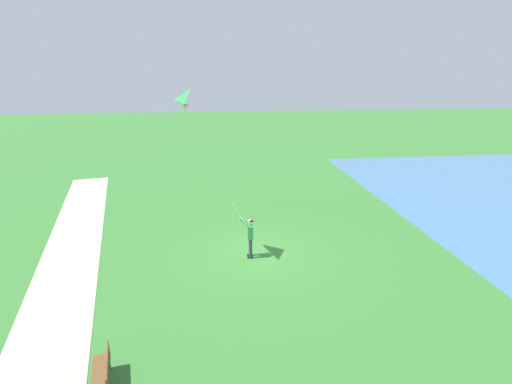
% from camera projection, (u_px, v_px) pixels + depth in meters
% --- Properties ---
extents(ground_plane, '(120.00, 120.00, 0.00)m').
position_uv_depth(ground_plane, '(256.00, 254.00, 17.17)').
color(ground_plane, '#33702D').
extents(walkway_path, '(8.79, 31.83, 0.02)m').
position_uv_depth(walkway_path, '(62.00, 289.00, 14.43)').
color(walkway_path, '#ADA393').
rests_on(walkway_path, ground).
extents(person_kite_flyer, '(0.62, 0.52, 1.83)m').
position_uv_depth(person_kite_flyer, '(250.00, 234.00, 16.61)').
color(person_kite_flyer, '#232328').
rests_on(person_kite_flyer, ground).
extents(flying_kite, '(2.29, 1.29, 5.23)m').
position_uv_depth(flying_kite, '(189.00, 101.00, 14.85)').
color(flying_kite, green).
extents(park_bench_near_walkway, '(0.73, 1.56, 0.88)m').
position_uv_depth(park_bench_near_walkway, '(103.00, 372.00, 9.80)').
color(park_bench_near_walkway, brown).
rests_on(park_bench_near_walkway, ground).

